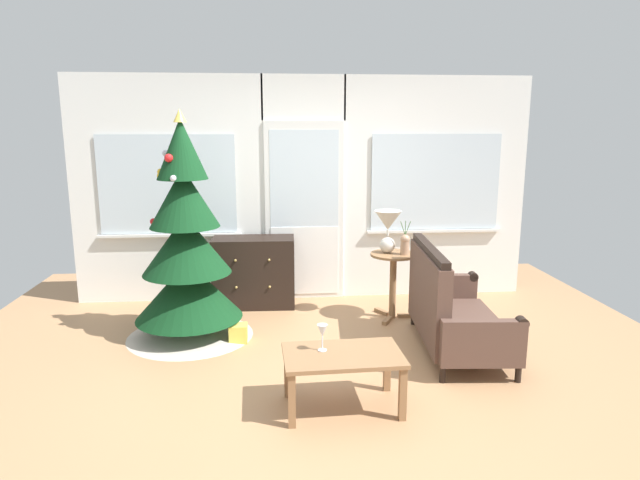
% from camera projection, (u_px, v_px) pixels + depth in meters
% --- Properties ---
extents(ground_plane, '(6.76, 6.76, 0.00)m').
position_uv_depth(ground_plane, '(320.00, 372.00, 4.53)').
color(ground_plane, '#AD7F56').
extents(back_wall_with_door, '(5.20, 0.14, 2.55)m').
position_uv_depth(back_wall_with_door, '(304.00, 189.00, 6.30)').
color(back_wall_with_door, white).
rests_on(back_wall_with_door, ground).
extents(christmas_tree, '(1.20, 1.20, 2.14)m').
position_uv_depth(christmas_tree, '(187.00, 256.00, 5.16)').
color(christmas_tree, '#4C331E').
rests_on(christmas_tree, ground).
extents(dresser_cabinet, '(0.91, 0.46, 0.78)m').
position_uv_depth(dresser_cabinet, '(254.00, 272.00, 6.15)').
color(dresser_cabinet, black).
rests_on(dresser_cabinet, ground).
extents(settee_sofa, '(0.81, 1.47, 0.96)m').
position_uv_depth(settee_sofa, '(449.00, 310.00, 4.92)').
color(settee_sofa, black).
rests_on(settee_sofa, ground).
extents(side_table, '(0.50, 0.48, 0.70)m').
position_uv_depth(side_table, '(393.00, 272.00, 5.72)').
color(side_table, '#8E6642').
rests_on(side_table, ground).
extents(table_lamp, '(0.28, 0.28, 0.44)m').
position_uv_depth(table_lamp, '(388.00, 226.00, 5.66)').
color(table_lamp, silver).
rests_on(table_lamp, side_table).
extents(flower_vase, '(0.11, 0.10, 0.35)m').
position_uv_depth(flower_vase, '(405.00, 243.00, 5.61)').
color(flower_vase, tan).
rests_on(flower_vase, side_table).
extents(coffee_table, '(0.86, 0.55, 0.42)m').
position_uv_depth(coffee_table, '(343.00, 361.00, 3.90)').
color(coffee_table, '#8E6642').
rests_on(coffee_table, ground).
extents(wine_glass, '(0.08, 0.08, 0.20)m').
position_uv_depth(wine_glass, '(322.00, 332.00, 3.90)').
color(wine_glass, silver).
rests_on(wine_glass, coffee_table).
extents(gift_box, '(0.17, 0.15, 0.17)m').
position_uv_depth(gift_box, '(238.00, 333.00, 5.15)').
color(gift_box, '#D8C64C').
rests_on(gift_box, ground).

